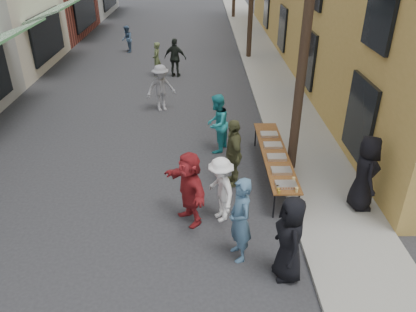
{
  "coord_description": "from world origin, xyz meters",
  "views": [
    {
      "loc": [
        1.74,
        -7.12,
        6.06
      ],
      "look_at": [
        1.87,
        1.49,
        1.3
      ],
      "focal_mm": 35.0,
      "sensor_mm": 36.0,
      "label": 1
    }
  ],
  "objects_px": {
    "catering_tray_sausage": "(286,185)",
    "server": "(365,173)",
    "serving_table": "(275,154)",
    "guest_front_c": "(217,124)",
    "guest_front_a": "(290,239)",
    "utility_pole_near": "(309,7)"
  },
  "relations": [
    {
      "from": "catering_tray_sausage",
      "to": "server",
      "type": "xyz_separation_m",
      "value": [
        1.88,
        0.07,
        0.27
      ]
    },
    {
      "from": "serving_table",
      "to": "guest_front_c",
      "type": "xyz_separation_m",
      "value": [
        -1.54,
        1.59,
        0.21
      ]
    },
    {
      "from": "server",
      "to": "guest_front_a",
      "type": "bearing_deg",
      "value": 139.22
    },
    {
      "from": "catering_tray_sausage",
      "to": "guest_front_c",
      "type": "relative_size",
      "value": 0.27
    },
    {
      "from": "guest_front_c",
      "to": "server",
      "type": "relative_size",
      "value": 0.97
    },
    {
      "from": "catering_tray_sausage",
      "to": "guest_front_a",
      "type": "relative_size",
      "value": 0.27
    },
    {
      "from": "utility_pole_near",
      "to": "guest_front_c",
      "type": "distance_m",
      "value": 4.33
    },
    {
      "from": "serving_table",
      "to": "server",
      "type": "distance_m",
      "value": 2.47
    },
    {
      "from": "catering_tray_sausage",
      "to": "server",
      "type": "distance_m",
      "value": 1.9
    },
    {
      "from": "catering_tray_sausage",
      "to": "server",
      "type": "height_order",
      "value": "server"
    },
    {
      "from": "serving_table",
      "to": "catering_tray_sausage",
      "type": "relative_size",
      "value": 8.0
    },
    {
      "from": "server",
      "to": "utility_pole_near",
      "type": "bearing_deg",
      "value": 38.16
    },
    {
      "from": "utility_pole_near",
      "to": "guest_front_a",
      "type": "bearing_deg",
      "value": -102.29
    },
    {
      "from": "utility_pole_near",
      "to": "catering_tray_sausage",
      "type": "xyz_separation_m",
      "value": [
        -0.58,
        -2.03,
        -3.71
      ]
    },
    {
      "from": "utility_pole_near",
      "to": "server",
      "type": "relative_size",
      "value": 4.71
    },
    {
      "from": "catering_tray_sausage",
      "to": "server",
      "type": "relative_size",
      "value": 0.26
    },
    {
      "from": "catering_tray_sausage",
      "to": "guest_front_c",
      "type": "xyz_separation_m",
      "value": [
        -1.54,
        3.24,
        0.14
      ]
    },
    {
      "from": "serving_table",
      "to": "guest_front_c",
      "type": "distance_m",
      "value": 2.23
    },
    {
      "from": "catering_tray_sausage",
      "to": "guest_front_a",
      "type": "xyz_separation_m",
      "value": [
        -0.32,
        -2.1,
        0.13
      ]
    },
    {
      "from": "utility_pole_near",
      "to": "guest_front_a",
      "type": "distance_m",
      "value": 5.54
    },
    {
      "from": "guest_front_a",
      "to": "guest_front_c",
      "type": "distance_m",
      "value": 5.48
    },
    {
      "from": "guest_front_c",
      "to": "server",
      "type": "height_order",
      "value": "server"
    }
  ]
}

